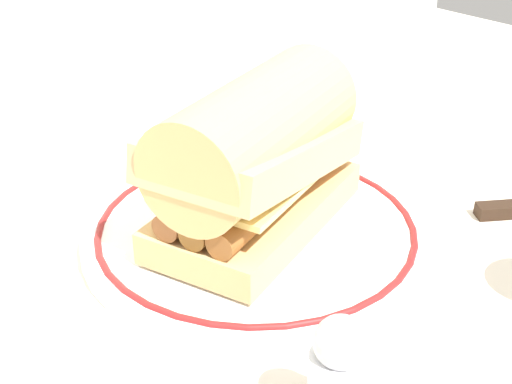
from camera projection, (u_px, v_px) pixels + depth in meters
The scene contains 4 objects.
ground_plane at pixel (264, 268), 0.57m from camera, with size 1.50×1.50×0.00m, color silver.
plate at pixel (256, 231), 0.60m from camera, with size 0.29×0.29×0.01m.
sausage_sandwich at pixel (256, 156), 0.57m from camera, with size 0.22×0.15×0.13m.
salt_shaker at pixel (339, 376), 0.41m from camera, with size 0.04×0.04×0.08m.
Camera 1 is at (-0.32, -0.34, 0.33)m, focal length 50.67 mm.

